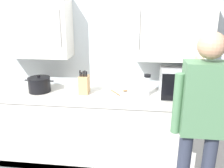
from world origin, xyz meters
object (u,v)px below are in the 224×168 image
at_px(thermos_flask, 147,85).
at_px(stock_pot, 39,84).
at_px(knife_block, 84,85).
at_px(person_figure, 201,119).
at_px(wooden_spoon, 120,91).
at_px(microwave_oven, 183,83).

bearing_deg(thermos_flask, stock_pot, -179.15).
xyz_separation_m(stock_pot, knife_block, (0.56, 0.00, 0.02)).
bearing_deg(person_figure, knife_block, 144.65).
xyz_separation_m(knife_block, person_figure, (1.15, -0.81, 0.02)).
height_order(stock_pot, thermos_flask, thermos_flask).
distance_m(wooden_spoon, thermos_flask, 0.34).
xyz_separation_m(wooden_spoon, knife_block, (-0.43, -0.09, 0.10)).
xyz_separation_m(stock_pot, person_figure, (1.71, -0.81, 0.04)).
bearing_deg(microwave_oven, stock_pot, -179.08).
height_order(stock_pot, wooden_spoon, stock_pot).
bearing_deg(person_figure, stock_pot, 154.56).
distance_m(stock_pot, person_figure, 1.89).
relative_size(knife_block, person_figure, 0.17).
bearing_deg(wooden_spoon, thermos_flask, -12.95).
height_order(thermos_flask, knife_block, knife_block).
height_order(microwave_oven, wooden_spoon, microwave_oven).
relative_size(stock_pot, knife_block, 1.26).
xyz_separation_m(wooden_spoon, thermos_flask, (0.31, -0.07, 0.12)).
height_order(microwave_oven, thermos_flask, microwave_oven).
height_order(stock_pot, knife_block, knife_block).
bearing_deg(person_figure, wooden_spoon, 128.60).
distance_m(wooden_spoon, knife_block, 0.45).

